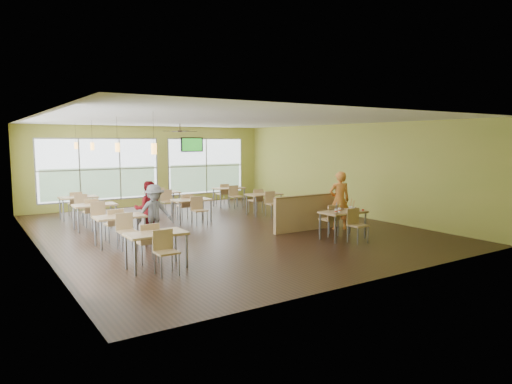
{
  "coord_description": "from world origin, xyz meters",
  "views": [
    {
      "loc": [
        -6.48,
        -11.77,
        2.61
      ],
      "look_at": [
        0.59,
        -0.91,
        1.15
      ],
      "focal_mm": 32.0,
      "sensor_mm": 36.0,
      "label": 1
    }
  ],
  "objects_px": {
    "half_wall_divider": "(308,212)",
    "food_basket": "(353,208)",
    "man_plaid": "(339,201)",
    "main_table": "(343,216)"
  },
  "relations": [
    {
      "from": "half_wall_divider",
      "to": "food_basket",
      "type": "height_order",
      "value": "half_wall_divider"
    },
    {
      "from": "food_basket",
      "to": "half_wall_divider",
      "type": "bearing_deg",
      "value": 108.64
    },
    {
      "from": "half_wall_divider",
      "to": "man_plaid",
      "type": "xyz_separation_m",
      "value": [
        0.84,
        -0.42,
        0.34
      ]
    },
    {
      "from": "half_wall_divider",
      "to": "food_basket",
      "type": "relative_size",
      "value": 10.34
    },
    {
      "from": "half_wall_divider",
      "to": "main_table",
      "type": "bearing_deg",
      "value": -90.0
    },
    {
      "from": "main_table",
      "to": "man_plaid",
      "type": "distance_m",
      "value": 1.35
    },
    {
      "from": "man_plaid",
      "to": "food_basket",
      "type": "bearing_deg",
      "value": 91.09
    },
    {
      "from": "half_wall_divider",
      "to": "man_plaid",
      "type": "relative_size",
      "value": 1.39
    },
    {
      "from": "food_basket",
      "to": "main_table",
      "type": "bearing_deg",
      "value": -167.27
    },
    {
      "from": "half_wall_divider",
      "to": "food_basket",
      "type": "distance_m",
      "value": 1.44
    }
  ]
}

